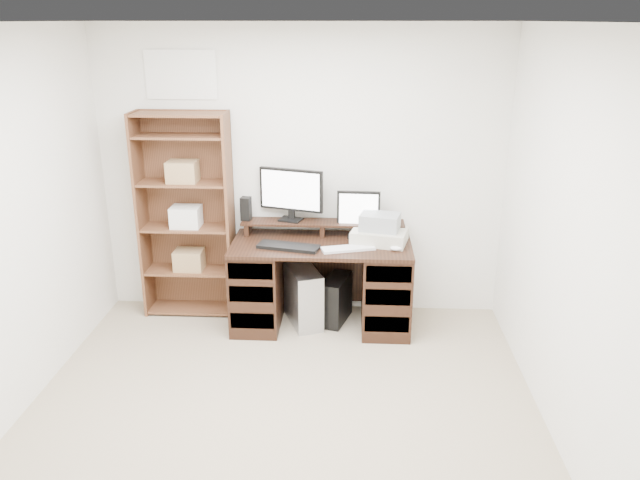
# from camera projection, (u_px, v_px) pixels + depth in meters

# --- Properties ---
(room) EXTENTS (3.54, 4.04, 2.54)m
(room) POSITION_uv_depth(u_px,v_px,m) (271.00, 257.00, 3.51)
(room) COLOR tan
(room) RESTS_ON ground
(desk) EXTENTS (1.50, 0.70, 0.75)m
(desk) POSITION_uv_depth(u_px,v_px,m) (321.00, 282.00, 5.33)
(desk) COLOR black
(desk) RESTS_ON ground
(riser_shelf) EXTENTS (1.40, 0.22, 0.12)m
(riser_shelf) POSITION_uv_depth(u_px,v_px,m) (323.00, 224.00, 5.37)
(riser_shelf) COLOR black
(riser_shelf) RESTS_ON desk
(monitor_wide) EXTENTS (0.55, 0.21, 0.45)m
(monitor_wide) POSITION_uv_depth(u_px,v_px,m) (291.00, 192.00, 5.32)
(monitor_wide) COLOR black
(monitor_wide) RESTS_ON riser_shelf
(monitor_small) EXTENTS (0.37, 0.14, 0.40)m
(monitor_small) POSITION_uv_depth(u_px,v_px,m) (358.00, 212.00, 5.29)
(monitor_small) COLOR black
(monitor_small) RESTS_ON desk
(speaker) EXTENTS (0.09, 0.09, 0.20)m
(speaker) POSITION_uv_depth(u_px,v_px,m) (246.00, 209.00, 5.37)
(speaker) COLOR black
(speaker) RESTS_ON riser_shelf
(keyboard_black) EXTENTS (0.53, 0.28, 0.03)m
(keyboard_black) POSITION_uv_depth(u_px,v_px,m) (289.00, 247.00, 5.08)
(keyboard_black) COLOR black
(keyboard_black) RESTS_ON desk
(keyboard_white) EXTENTS (0.45, 0.25, 0.02)m
(keyboard_white) POSITION_uv_depth(u_px,v_px,m) (348.00, 248.00, 5.05)
(keyboard_white) COLOR silver
(keyboard_white) RESTS_ON desk
(mouse) EXTENTS (0.12, 0.10, 0.04)m
(mouse) POSITION_uv_depth(u_px,v_px,m) (396.00, 248.00, 5.03)
(mouse) COLOR white
(mouse) RESTS_ON desk
(printer) EXTENTS (0.51, 0.42, 0.11)m
(printer) POSITION_uv_depth(u_px,v_px,m) (379.00, 236.00, 5.20)
(printer) COLOR #B9B5A1
(printer) RESTS_ON desk
(basket) EXTENTS (0.36, 0.29, 0.14)m
(basket) POSITION_uv_depth(u_px,v_px,m) (380.00, 222.00, 5.16)
(basket) COLOR gray
(basket) RESTS_ON printer
(tower_silver) EXTENTS (0.39, 0.55, 0.50)m
(tower_silver) POSITION_uv_depth(u_px,v_px,m) (303.00, 296.00, 5.40)
(tower_silver) COLOR #ACAEB3
(tower_silver) RESTS_ON ground
(tower_black) EXTENTS (0.28, 0.44, 0.40)m
(tower_black) POSITION_uv_depth(u_px,v_px,m) (336.00, 299.00, 5.44)
(tower_black) COLOR black
(tower_black) RESTS_ON ground
(bookshelf) EXTENTS (0.80, 0.30, 1.80)m
(bookshelf) POSITION_uv_depth(u_px,v_px,m) (187.00, 214.00, 5.41)
(bookshelf) COLOR brown
(bookshelf) RESTS_ON ground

